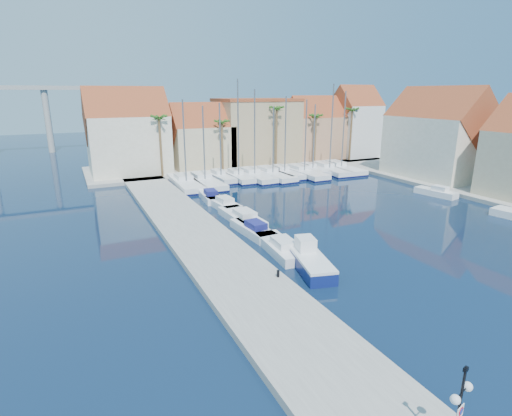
% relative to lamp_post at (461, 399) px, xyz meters
% --- Properties ---
extents(ground, '(260.00, 260.00, 0.00)m').
position_rel_lamp_post_xyz_m(ground, '(7.91, 12.18, -2.98)').
color(ground, '#081A31').
rests_on(ground, ground).
extents(quay_west, '(6.00, 77.00, 0.50)m').
position_rel_lamp_post_xyz_m(quay_west, '(-1.09, 25.68, -2.73)').
color(quay_west, gray).
rests_on(quay_west, ground).
extents(shore_north, '(54.00, 16.00, 0.50)m').
position_rel_lamp_post_xyz_m(shore_north, '(17.91, 60.18, -2.73)').
color(shore_north, gray).
rests_on(shore_north, ground).
extents(shore_east, '(12.00, 60.00, 0.50)m').
position_rel_lamp_post_xyz_m(shore_east, '(39.91, 27.18, -2.73)').
color(shore_east, gray).
rests_on(shore_east, ground).
extents(lamp_post, '(1.25, 0.58, 3.77)m').
position_rel_lamp_post_xyz_m(lamp_post, '(0.00, 0.00, 0.00)').
color(lamp_post, black).
rests_on(lamp_post, quay_west).
extents(bollard, '(0.20, 0.20, 0.51)m').
position_rel_lamp_post_xyz_m(bollard, '(1.31, 15.39, -2.22)').
color(bollard, black).
rests_on(bollard, quay_west).
extents(fishing_boat, '(3.50, 6.50, 2.16)m').
position_rel_lamp_post_xyz_m(fishing_boat, '(4.67, 16.56, -2.26)').
color(fishing_boat, navy).
rests_on(fishing_boat, ground).
extents(motorboat_west_0, '(2.68, 6.88, 1.40)m').
position_rel_lamp_post_xyz_m(motorboat_west_0, '(4.23, 20.32, -2.47)').
color(motorboat_west_0, white).
rests_on(motorboat_west_0, ground).
extents(motorboat_west_1, '(2.35, 6.20, 1.40)m').
position_rel_lamp_post_xyz_m(motorboat_west_1, '(4.04, 25.40, -2.47)').
color(motorboat_west_1, white).
rests_on(motorboat_west_1, ground).
extents(motorboat_west_2, '(2.62, 7.51, 1.40)m').
position_rel_lamp_post_xyz_m(motorboat_west_2, '(4.60, 29.35, -2.47)').
color(motorboat_west_2, white).
rests_on(motorboat_west_2, ground).
extents(motorboat_west_3, '(2.55, 6.44, 1.40)m').
position_rel_lamp_post_xyz_m(motorboat_west_3, '(4.71, 35.22, -2.47)').
color(motorboat_west_3, white).
rests_on(motorboat_west_3, ground).
extents(motorboat_west_4, '(2.50, 6.18, 1.40)m').
position_rel_lamp_post_xyz_m(motorboat_west_4, '(4.50, 39.32, -2.47)').
color(motorboat_west_4, white).
rests_on(motorboat_west_4, ground).
extents(motorboat_east_1, '(2.69, 5.59, 1.40)m').
position_rel_lamp_post_xyz_m(motorboat_east_1, '(31.92, 28.47, -2.47)').
color(motorboat_east_1, white).
rests_on(motorboat_east_1, ground).
extents(sailboat_0, '(3.51, 11.90, 12.14)m').
position_rel_lamp_post_xyz_m(sailboat_0, '(3.70, 47.72, -2.42)').
color(sailboat_0, white).
rests_on(sailboat_0, ground).
extents(sailboat_1, '(3.33, 12.10, 11.27)m').
position_rel_lamp_post_xyz_m(sailboat_1, '(6.45, 47.73, -2.43)').
color(sailboat_1, white).
rests_on(sailboat_1, ground).
extents(sailboat_2, '(2.52, 8.28, 11.60)m').
position_rel_lamp_post_xyz_m(sailboat_2, '(9.58, 49.31, -2.37)').
color(sailboat_2, white).
rests_on(sailboat_2, ground).
extents(sailboat_3, '(2.46, 9.04, 14.93)m').
position_rel_lamp_post_xyz_m(sailboat_3, '(12.15, 48.51, -2.33)').
color(sailboat_3, white).
rests_on(sailboat_3, ground).
extents(sailboat_4, '(3.41, 11.15, 13.50)m').
position_rel_lamp_post_xyz_m(sailboat_4, '(14.66, 48.30, -2.40)').
color(sailboat_4, white).
rests_on(sailboat_4, ground).
extents(sailboat_5, '(3.58, 11.59, 11.04)m').
position_rel_lamp_post_xyz_m(sailboat_5, '(17.64, 48.00, -2.43)').
color(sailboat_5, white).
rests_on(sailboat_5, ground).
extents(sailboat_6, '(2.75, 9.96, 12.48)m').
position_rel_lamp_post_xyz_m(sailboat_6, '(20.02, 48.30, -2.39)').
color(sailboat_6, white).
rests_on(sailboat_6, ground).
extents(sailboat_7, '(3.19, 11.71, 11.98)m').
position_rel_lamp_post_xyz_m(sailboat_7, '(23.04, 47.31, -2.42)').
color(sailboat_7, white).
rests_on(sailboat_7, ground).
extents(sailboat_8, '(2.65, 8.74, 11.20)m').
position_rel_lamp_post_xyz_m(sailboat_8, '(25.51, 48.48, -2.39)').
color(sailboat_8, white).
rests_on(sailboat_8, ground).
extents(sailboat_9, '(3.54, 11.08, 14.35)m').
position_rel_lamp_post_xyz_m(sailboat_9, '(28.16, 47.53, -2.38)').
color(sailboat_9, white).
rests_on(sailboat_9, ground).
extents(sailboat_10, '(3.47, 11.86, 13.24)m').
position_rel_lamp_post_xyz_m(sailboat_10, '(30.79, 47.87, -2.41)').
color(sailboat_10, white).
rests_on(sailboat_10, ground).
extents(building_0, '(12.30, 9.00, 13.50)m').
position_rel_lamp_post_xyz_m(building_0, '(-2.09, 59.18, 3.55)').
color(building_0, beige).
rests_on(building_0, shore_north).
extents(building_1, '(10.30, 8.00, 11.00)m').
position_rel_lamp_post_xyz_m(building_1, '(9.91, 59.18, 2.32)').
color(building_1, tan).
rests_on(building_1, shore_north).
extents(building_2, '(14.20, 10.20, 11.50)m').
position_rel_lamp_post_xyz_m(building_2, '(20.91, 60.18, 3.28)').
color(building_2, tan).
rests_on(building_2, shore_north).
extents(building_3, '(10.30, 8.00, 12.00)m').
position_rel_lamp_post_xyz_m(building_3, '(32.91, 59.18, 2.88)').
color(building_3, tan).
rests_on(building_3, shore_north).
extents(building_4, '(8.30, 8.00, 14.00)m').
position_rel_lamp_post_xyz_m(building_4, '(41.91, 58.18, 3.99)').
color(building_4, white).
rests_on(building_4, shore_north).
extents(building_6, '(9.00, 14.30, 13.50)m').
position_rel_lamp_post_xyz_m(building_6, '(39.91, 36.18, 3.54)').
color(building_6, beige).
rests_on(building_6, shore_east).
extents(palm_0, '(2.60, 2.60, 10.15)m').
position_rel_lamp_post_xyz_m(palm_0, '(1.91, 54.18, 6.10)').
color(palm_0, brown).
rests_on(palm_0, shore_north).
extents(palm_1, '(2.60, 2.60, 9.15)m').
position_rel_lamp_post_xyz_m(palm_1, '(11.91, 54.18, 5.16)').
color(palm_1, brown).
rests_on(palm_1, shore_north).
extents(palm_2, '(2.60, 2.60, 11.15)m').
position_rel_lamp_post_xyz_m(palm_2, '(21.91, 54.18, 7.04)').
color(palm_2, brown).
rests_on(palm_2, shore_north).
extents(palm_3, '(2.60, 2.60, 9.65)m').
position_rel_lamp_post_xyz_m(palm_3, '(29.91, 54.18, 5.63)').
color(palm_3, brown).
rests_on(palm_3, shore_north).
extents(palm_4, '(2.60, 2.60, 10.65)m').
position_rel_lamp_post_xyz_m(palm_4, '(37.91, 54.18, 6.57)').
color(palm_4, brown).
rests_on(palm_4, shore_north).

